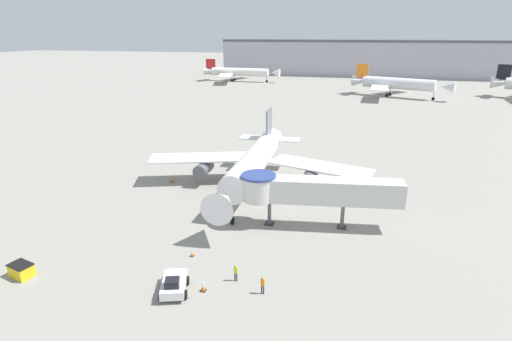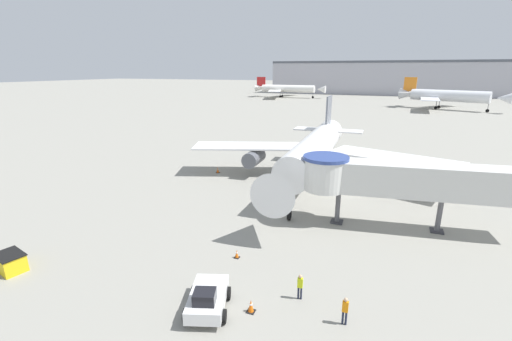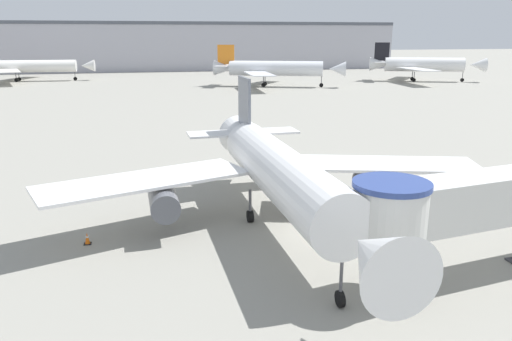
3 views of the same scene
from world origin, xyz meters
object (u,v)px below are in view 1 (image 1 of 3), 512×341
traffic_cone_apron_front (203,287)px  ground_crew_wing_walker (236,272)px  pushback_tug_white (174,284)px  background_jet_red_tail (238,72)px  jet_bridge (309,190)px  service_container_yellow (21,270)px  background_jet_orange_tail (396,83)px  ground_crew_marshaller (263,284)px  main_airplane (254,163)px  traffic_cone_port_wing (172,180)px  traffic_cone_near_nose (192,254)px

traffic_cone_apron_front → ground_crew_wing_walker: bearing=43.0°
pushback_tug_white → background_jet_red_tail: 162.18m
jet_bridge → background_jet_red_tail: 149.93m
service_container_yellow → background_jet_orange_tail: size_ratio=0.07×
ground_crew_marshaller → main_airplane: bearing=-72.9°
pushback_tug_white → background_jet_orange_tail: 127.53m
main_airplane → background_jet_red_tail: main_airplane is taller
pushback_tug_white → background_jet_red_tail: size_ratio=0.12×
traffic_cone_port_wing → pushback_tug_white: bearing=-63.5°
traffic_cone_port_wing → background_jet_orange_tail: bearing=68.5°
service_container_yellow → background_jet_orange_tail: (41.47, 126.10, 4.16)m
traffic_cone_apron_front → traffic_cone_port_wing: bearing=121.5°
ground_crew_wing_walker → background_jet_red_tail: (-46.96, 153.50, 3.44)m
service_container_yellow → traffic_cone_apron_front: service_container_yellow is taller
main_airplane → jet_bridge: size_ratio=1.83×
ground_crew_wing_walker → background_jet_orange_tail: bearing=74.0°
ground_crew_marshaller → background_jet_red_tail: 162.62m
service_container_yellow → traffic_cone_near_nose: 16.04m
background_jet_orange_tail → pushback_tug_white: bearing=-170.9°
main_airplane → pushback_tug_white: 25.44m
main_airplane → traffic_cone_near_nose: (-1.51, -19.16, -3.94)m
traffic_cone_port_wing → ground_crew_wing_walker: bearing=-52.1°
traffic_cone_port_wing → background_jet_orange_tail: background_jet_orange_tail is taller
main_airplane → traffic_cone_apron_front: (1.78, -24.36, -3.87)m
background_jet_orange_tail → service_container_yellow: bearing=-177.2°
background_jet_red_tail → traffic_cone_port_wing: bearing=-165.1°
service_container_yellow → ground_crew_wing_walker: bearing=12.6°
pushback_tug_white → traffic_cone_apron_front: pushback_tug_white is taller
pushback_tug_white → service_container_yellow: 15.15m
service_container_yellow → traffic_cone_port_wing: size_ratio=3.08×
jet_bridge → traffic_cone_port_wing: bearing=148.4°
service_container_yellow → traffic_cone_apron_front: 17.65m
jet_bridge → background_jet_red_tail: (-51.94, 140.65, -0.21)m
ground_crew_wing_walker → jet_bridge: bearing=62.8°
traffic_cone_port_wing → ground_crew_wing_walker: (17.45, -22.38, 0.60)m
main_airplane → traffic_cone_port_wing: main_airplane is taller
jet_bridge → ground_crew_wing_walker: 14.27m
pushback_tug_white → traffic_cone_port_wing: 28.42m
traffic_cone_port_wing → background_jet_red_tail: size_ratio=0.02×
main_airplane → traffic_cone_port_wing: 13.85m
traffic_cone_near_nose → ground_crew_wing_walker: (5.67, -2.98, 0.68)m
traffic_cone_port_wing → traffic_cone_apron_front: bearing=-58.5°
main_airplane → ground_crew_marshaller: 24.65m
service_container_yellow → ground_crew_marshaller: (22.76, 3.20, 0.34)m
traffic_cone_apron_front → ground_crew_wing_walker: size_ratio=0.47×
pushback_tug_white → ground_crew_wing_walker: bearing=13.5°
service_container_yellow → ground_crew_marshaller: bearing=8.0°
main_airplane → service_container_yellow: (-15.72, -26.59, -3.60)m
traffic_cone_near_nose → ground_crew_marshaller: (8.55, -4.23, 0.68)m
background_jet_orange_tail → main_airplane: bearing=-173.5°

